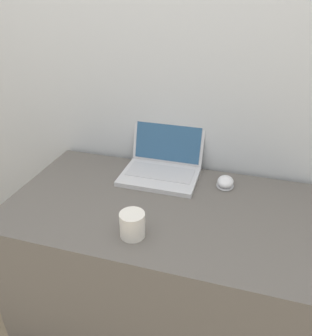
{
  "coord_description": "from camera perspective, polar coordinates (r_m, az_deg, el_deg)",
  "views": [
    {
      "loc": [
        0.27,
        -0.67,
        1.44
      ],
      "look_at": [
        -0.06,
        0.46,
        0.78
      ],
      "focal_mm": 35.0,
      "sensor_mm": 36.0,
      "label": 1
    }
  ],
  "objects": [
    {
      "name": "computer_mouse",
      "position": [
        1.4,
        11.98,
        -2.43
      ],
      "size": [
        0.07,
        0.09,
        0.04
      ],
      "color": "#B2B2B7",
      "rests_on": "desk"
    },
    {
      "name": "desk",
      "position": [
        1.5,
        0.93,
        -17.43
      ],
      "size": [
        1.2,
        0.65,
        0.7
      ],
      "color": "#5B5651",
      "rests_on": "ground_plane"
    },
    {
      "name": "laptop",
      "position": [
        1.45,
        1.13,
        0.75
      ],
      "size": [
        0.33,
        0.29,
        0.22
      ],
      "color": "silver",
      "rests_on": "desk"
    },
    {
      "name": "wall_back",
      "position": [
        1.4,
        5.57,
        21.28
      ],
      "size": [
        7.0,
        0.04,
        2.5
      ],
      "color": "silver",
      "rests_on": "ground_plane"
    },
    {
      "name": "drink_cup",
      "position": [
        1.1,
        -4.14,
        -9.74
      ],
      "size": [
        0.09,
        0.09,
        0.09
      ],
      "color": "silver",
      "rests_on": "desk"
    }
  ]
}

